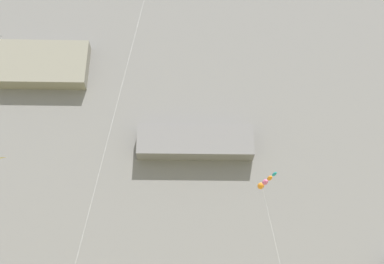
# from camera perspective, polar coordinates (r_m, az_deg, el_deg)

# --- Properties ---
(cliff_face) EXTENTS (180.00, 28.73, 76.36)m
(cliff_face) POSITION_cam_1_polar(r_m,az_deg,el_deg) (77.37, 0.06, 0.62)
(cliff_face) COLOR slate
(cliff_face) RESTS_ON ground
(kite_banner_low_center) EXTENTS (3.87, 4.32, 30.81)m
(kite_banner_low_center) POSITION_cam_1_polar(r_m,az_deg,el_deg) (35.28, -7.75, 14.33)
(kite_banner_low_center) COLOR black
(kite_banner_low_center) RESTS_ON ground
(kite_windsock_high_left) EXTENTS (2.29, 3.75, 17.00)m
(kite_windsock_high_left) POSITION_cam_1_polar(r_m,az_deg,el_deg) (39.12, 8.64, -6.02)
(kite_windsock_high_left) COLOR orange
(kite_windsock_high_left) RESTS_ON ground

